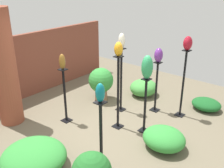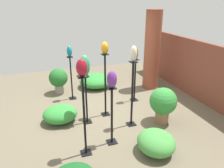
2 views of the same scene
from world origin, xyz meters
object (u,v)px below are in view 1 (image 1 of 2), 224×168
(pedestal_violet, at_px, (156,89))
(art_vase_ivory, at_px, (122,41))
(pedestal_ruby, at_px, (183,87))
(art_vase_ruby, at_px, (188,43))
(pedestal_bronze, at_px, (65,98))
(pedestal_jade, at_px, (145,108))
(brick_pillar, at_px, (4,69))
(pedestal_amber, at_px, (118,96))
(potted_plant_mid_right, at_px, (101,82))
(pedestal_ivory, at_px, (121,83))
(art_vase_violet, at_px, (159,55))
(art_vase_teal, at_px, (100,93))
(pedestal_teal, at_px, (101,140))
(art_vase_amber, at_px, (119,49))
(art_vase_jade, at_px, (147,67))
(art_vase_bronze, at_px, (62,62))

(pedestal_violet, distance_m, art_vase_ivory, 1.42)
(pedestal_ruby, distance_m, art_vase_ruby, 0.99)
(pedestal_bronze, bearing_deg, pedestal_jade, -64.36)
(brick_pillar, bearing_deg, art_vase_ruby, -46.51)
(pedestal_amber, relative_size, potted_plant_mid_right, 1.83)
(pedestal_ivory, bearing_deg, art_vase_violet, -52.43)
(pedestal_jade, relative_size, art_vase_teal, 3.88)
(brick_pillar, distance_m, art_vase_teal, 2.62)
(brick_pillar, bearing_deg, potted_plant_mid_right, -20.94)
(brick_pillar, height_order, pedestal_teal, brick_pillar)
(pedestal_ivory, xyz_separation_m, art_vase_teal, (-1.90, -1.07, 0.71))
(pedestal_ivory, height_order, pedestal_jade, pedestal_ivory)
(pedestal_ivory, bearing_deg, art_vase_teal, -150.72)
(art_vase_teal, relative_size, art_vase_ivory, 0.89)
(brick_pillar, height_order, pedestal_amber, brick_pillar)
(brick_pillar, bearing_deg, art_vase_teal, -88.47)
(art_vase_teal, distance_m, art_vase_violet, 2.44)
(art_vase_violet, bearing_deg, art_vase_amber, 168.83)
(art_vase_amber, bearing_deg, art_vase_ruby, -31.44)
(art_vase_jade, bearing_deg, pedestal_amber, 112.16)
(pedestal_amber, relative_size, art_vase_amber, 5.58)
(potted_plant_mid_right, bearing_deg, art_vase_bronze, -174.49)
(pedestal_ruby, relative_size, potted_plant_mid_right, 1.81)
(pedestal_violet, xyz_separation_m, potted_plant_mid_right, (-0.38, 1.40, -0.05))
(pedestal_ivory, height_order, art_vase_amber, art_vase_amber)
(pedestal_amber, distance_m, art_vase_teal, 1.56)
(art_vase_violet, bearing_deg, art_vase_jade, -162.34)
(art_vase_amber, distance_m, potted_plant_mid_right, 1.86)
(brick_pillar, height_order, pedestal_ivory, brick_pillar)
(brick_pillar, bearing_deg, pedestal_bronze, -50.08)
(pedestal_teal, bearing_deg, art_vase_ivory, 29.28)
(pedestal_teal, height_order, pedestal_ruby, pedestal_ruby)
(art_vase_teal, bearing_deg, pedestal_ruby, -3.79)
(pedestal_jade, xyz_separation_m, art_vase_jade, (0.00, 0.00, 0.88))
(pedestal_ivory, height_order, art_vase_bronze, art_vase_bronze)
(art_vase_teal, relative_size, art_vase_jade, 0.64)
(pedestal_bronze, height_order, pedestal_amber, pedestal_amber)
(pedestal_jade, bearing_deg, art_vase_violet, 17.66)
(pedestal_bronze, xyz_separation_m, art_vase_violet, (1.70, -1.28, 0.82))
(art_vase_ivory, bearing_deg, brick_pillar, 141.88)
(art_vase_ruby, xyz_separation_m, art_vase_amber, (-1.32, 0.81, 0.01))
(art_vase_bronze, distance_m, art_vase_ruby, 2.65)
(pedestal_ruby, xyz_separation_m, art_vase_bronze, (-1.87, 1.86, 0.67))
(pedestal_violet, distance_m, art_vase_bronze, 2.29)
(brick_pillar, xyz_separation_m, pedestal_ruby, (2.64, -2.79, -0.52))
(brick_pillar, xyz_separation_m, art_vase_bronze, (0.78, -0.93, 0.15))
(brick_pillar, bearing_deg, art_vase_jade, -58.53)
(pedestal_teal, distance_m, pedestal_ivory, 2.19)
(art_vase_amber, bearing_deg, art_vase_jade, -67.84)
(brick_pillar, height_order, art_vase_bronze, brick_pillar)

